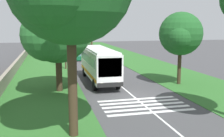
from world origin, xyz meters
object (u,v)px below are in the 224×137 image
trailing_car_0 (80,56)px  coach_bus (99,63)px  roadside_tree_left_0 (55,31)px  roadside_tree_right_2 (179,35)px  trailing_car_3 (80,45)px  utility_pole (65,41)px  trailing_car_1 (74,51)px  roadside_tree_right_1 (91,19)px  trailing_car_2 (69,48)px  roadside_tree_left_1 (56,18)px

trailing_car_0 → coach_bus: bearing=179.3°
roadside_tree_left_0 → roadside_tree_right_2: roadside_tree_left_0 is taller
trailing_car_3 → roadside_tree_right_2: size_ratio=0.57×
utility_pole → trailing_car_1: bearing=-9.0°
coach_bus → trailing_car_1: (29.13, -0.10, -1.48)m
roadside_tree_right_2 → trailing_car_0: bearing=19.1°
roadside_tree_right_2 → utility_pole: size_ratio=0.97×
roadside_tree_right_1 → roadside_tree_right_2: 58.11m
trailing_car_2 → roadside_tree_left_0: (-41.61, 4.50, 5.02)m
roadside_tree_right_1 → roadside_tree_left_1: bearing=158.4°
trailing_car_2 → roadside_tree_left_0: size_ratio=0.48×
trailing_car_1 → roadside_tree_left_0: (-32.55, 4.79, 5.02)m
roadside_tree_right_1 → utility_pole: bearing=166.3°
roadside_tree_right_1 → roadside_tree_right_2: roadside_tree_right_1 is taller
roadside_tree_left_0 → roadside_tree_right_2: bearing=-88.6°
roadside_tree_left_0 → roadside_tree_left_1: bearing=-2.1°
roadside_tree_left_1 → roadside_tree_right_2: bearing=-157.8°
trailing_car_3 → roadside_tree_right_2: (-49.54, -4.46, 4.57)m
trailing_car_2 → roadside_tree_right_1: size_ratio=0.39×
trailing_car_3 → roadside_tree_right_1: size_ratio=0.39×
coach_bus → trailing_car_2: (38.18, 0.20, -1.48)m
trailing_car_3 → trailing_car_2: bearing=155.6°
coach_bus → trailing_car_1: size_ratio=2.60×
trailing_car_3 → utility_pole: utility_pole is taller
roadside_tree_left_0 → utility_pole: size_ratio=1.15×
trailing_car_1 → trailing_car_2: (9.05, 0.30, 0.00)m
trailing_car_3 → roadside_tree_left_0: (-49.86, 8.23, 5.02)m
roadside_tree_right_2 → trailing_car_3: bearing=5.1°
roadside_tree_left_1 → roadside_tree_right_2: roadside_tree_left_1 is taller
trailing_car_1 → roadside_tree_right_1: 28.01m
trailing_car_1 → trailing_car_3: bearing=-11.2°
coach_bus → roadside_tree_left_1: (25.40, 3.62, 5.51)m
coach_bus → roadside_tree_left_0: (-3.43, 4.70, 3.54)m
trailing_car_3 → roadside_tree_left_1: (-21.03, 7.15, 6.99)m
trailing_car_1 → roadside_tree_right_1: (25.79, -7.96, 7.48)m
trailing_car_3 → roadside_tree_right_2: roadside_tree_right_2 is taller
coach_bus → trailing_car_0: size_ratio=2.60×
roadside_tree_left_1 → utility_pole: size_ratio=1.37×
trailing_car_1 → roadside_tree_left_1: 8.75m
trailing_car_0 → trailing_car_3: 27.32m
trailing_car_2 → roadside_tree_left_0: roadside_tree_left_0 is taller
coach_bus → trailing_car_0: coach_bus is taller
trailing_car_0 → trailing_car_2: size_ratio=1.00×
trailing_car_0 → utility_pole: 10.73m
coach_bus → trailing_car_2: 38.21m
trailing_car_3 → roadside_tree_right_1: 12.18m
roadside_tree_left_1 → utility_pole: (-15.74, -0.62, -3.57)m
trailing_car_2 → roadside_tree_right_2: roadside_tree_right_2 is taller
trailing_car_3 → roadside_tree_right_1: (8.49, -4.53, 7.48)m
trailing_car_0 → roadside_tree_left_1: size_ratio=0.40×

